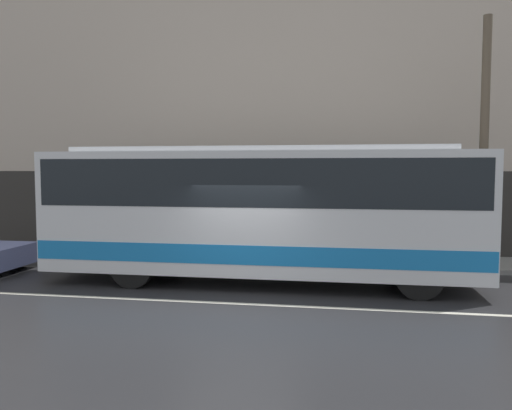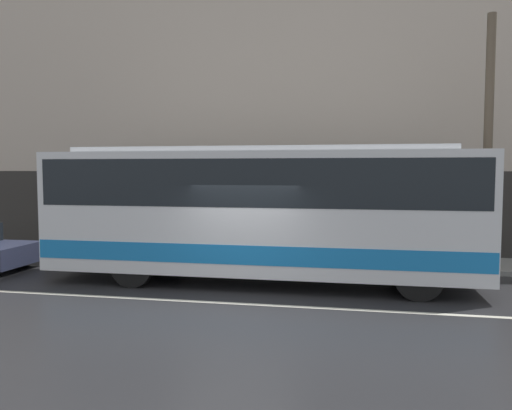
{
  "view_description": "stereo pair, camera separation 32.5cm",
  "coord_description": "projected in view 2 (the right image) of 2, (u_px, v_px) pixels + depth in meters",
  "views": [
    {
      "loc": [
        2.09,
        -10.23,
        2.85
      ],
      "look_at": [
        0.03,
        2.09,
        1.96
      ],
      "focal_mm": 35.0,
      "sensor_mm": 36.0,
      "label": 1
    },
    {
      "loc": [
        2.41,
        -10.17,
        2.85
      ],
      "look_at": [
        0.03,
        2.09,
        1.96
      ],
      "focal_mm": 35.0,
      "sensor_mm": 36.0,
      "label": 2
    }
  ],
  "objects": [
    {
      "name": "ground_plane",
      "position": [
        236.0,
        304.0,
        10.62
      ],
      "size": [
        60.0,
        60.0,
        0.0
      ],
      "primitive_type": "plane",
      "color": "#262628"
    },
    {
      "name": "building_facade",
      "position": [
        280.0,
        76.0,
        16.47
      ],
      "size": [
        60.0,
        0.35,
        12.27
      ],
      "color": "#B7A899",
      "rests_on": "ground_plane"
    },
    {
      "name": "sidewalk",
      "position": [
        273.0,
        259.0,
        15.64
      ],
      "size": [
        60.0,
        2.26,
        0.13
      ],
      "color": "gray",
      "rests_on": "ground_plane"
    },
    {
      "name": "utility_pole_near",
      "position": [
        488.0,
        143.0,
        13.54
      ],
      "size": [
        0.24,
        0.24,
        6.9
      ],
      "color": "brown",
      "rests_on": "sidewalk"
    },
    {
      "name": "lane_stripe",
      "position": [
        236.0,
        303.0,
        10.62
      ],
      "size": [
        54.0,
        0.14,
        0.01
      ],
      "color": "beige",
      "rests_on": "ground_plane"
    },
    {
      "name": "transit_bus",
      "position": [
        260.0,
        207.0,
        12.5
      ],
      "size": [
        10.67,
        2.51,
        3.4
      ],
      "color": "silver",
      "rests_on": "ground_plane"
    }
  ]
}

